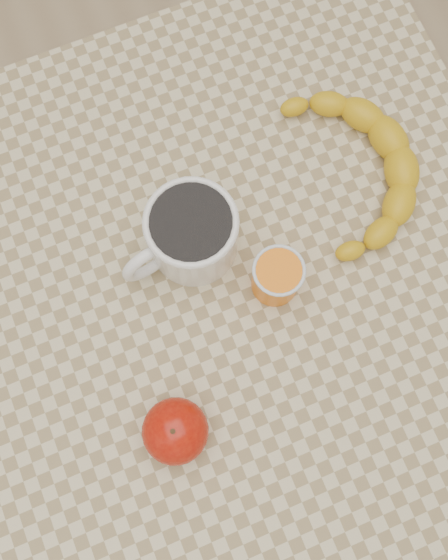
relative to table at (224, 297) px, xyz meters
name	(u,v)px	position (x,y,z in m)	size (l,w,h in m)	color
ground	(224,352)	(0.00, 0.00, -0.66)	(3.00, 3.00, 0.00)	tan
table	(224,297)	(0.00, 0.00, 0.00)	(0.80, 0.80, 0.75)	#CBBB90
coffee_mug	(190,234)	(-0.02, 0.06, 0.14)	(0.16, 0.13, 0.10)	white
orange_juice_glass	(277,277)	(0.06, -0.02, 0.12)	(0.06, 0.06, 0.07)	orange
apple	(175,431)	(-0.12, -0.15, 0.12)	(0.10, 0.10, 0.07)	#910B04
banana	(355,171)	(0.21, 0.07, 0.11)	(0.26, 0.32, 0.04)	gold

